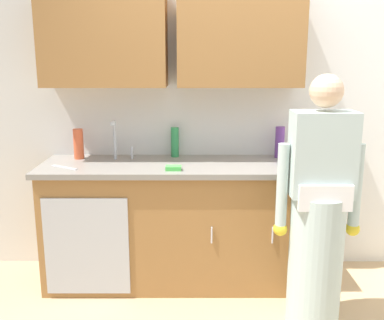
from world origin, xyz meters
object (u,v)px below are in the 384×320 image
knife_on_counter (65,167)px  sponge (174,168)px  bottle_dish_liquid (175,142)px  person_at_sink (318,224)px  bottle_water_tall (79,144)px  cup_by_sink (284,158)px  sink (118,165)px  bottle_soap (280,142)px

knife_on_counter → sponge: (0.78, -0.07, 0.01)m
bottle_dish_liquid → sponge: bottle_dish_liquid is taller
person_at_sink → bottle_water_tall: (-1.67, 0.76, 0.36)m
bottle_dish_liquid → cup_by_sink: bearing=-17.6°
sink → bottle_water_tall: bearing=154.5°
person_at_sink → bottle_water_tall: 1.87m
sink → bottle_dish_liquid: (0.42, 0.22, 0.13)m
knife_on_counter → sink: bearing=53.6°
bottle_dish_liquid → knife_on_counter: bearing=-154.7°
sink → knife_on_counter: size_ratio=2.08×
sink → bottle_water_tall: sink is taller
person_at_sink → bottle_dish_liquid: (-0.93, 0.83, 0.37)m
sink → person_at_sink: size_ratio=0.31×
bottle_dish_liquid → sponge: (0.01, -0.44, -0.10)m
cup_by_sink → knife_on_counter: 1.59m
sink → cup_by_sink: bearing=-1.6°
bottle_soap → sponge: 0.93m
person_at_sink → knife_on_counter: size_ratio=6.75×
knife_on_counter → sponge: sponge is taller
sink → knife_on_counter: bearing=-158.0°
bottle_soap → sponge: size_ratio=2.22×
bottle_water_tall → cup_by_sink: bearing=-6.9°
sink → cup_by_sink: size_ratio=5.10×
bottle_soap → person_at_sink: bearing=-83.0°
bottle_dish_liquid → sponge: size_ratio=2.15×
bottle_water_tall → sink: bearing=-25.5°
bottle_dish_liquid → knife_on_counter: bottle_dish_liquid is taller
sink → bottle_soap: sink is taller
bottle_soap → sponge: bottle_soap is taller
sponge → bottle_water_tall: bearing=153.9°
bottle_soap → bottle_water_tall: 1.58m
sink → cup_by_sink: (1.23, -0.03, 0.06)m
person_at_sink → sponge: bearing=156.9°
person_at_sink → cup_by_sink: person_at_sink is taller
person_at_sink → bottle_soap: (-0.10, 0.81, 0.37)m
bottle_dish_liquid → sink: bearing=-152.0°
bottle_soap → cup_by_sink: (-0.02, -0.24, -0.07)m
bottle_water_tall → knife_on_counter: (-0.03, -0.30, -0.11)m
person_at_sink → bottle_dish_liquid: size_ratio=6.86×
bottle_water_tall → sponge: bottle_water_tall is taller
bottle_dish_liquid → cup_by_sink: 0.85m
bottle_dish_liquid → cup_by_sink: bottle_dish_liquid is taller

